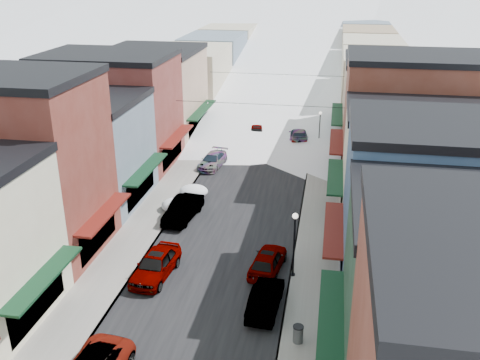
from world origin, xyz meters
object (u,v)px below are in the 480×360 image
at_px(car_dark_hatch, 183,209).
at_px(car_green_sedan, 265,298).
at_px(car_silver_sedan, 156,265).
at_px(trash_can, 298,334).
at_px(streetlamp_near, 294,237).

bearing_deg(car_dark_hatch, car_green_sedan, -46.21).
xyz_separation_m(car_silver_sedan, car_dark_hatch, (-0.54, 8.37, -0.03)).
height_order(car_silver_sedan, car_dark_hatch, car_silver_sedan).
bearing_deg(car_green_sedan, car_dark_hatch, -50.23).
distance_m(trash_can, streetlamp_near, 6.91).
distance_m(car_silver_sedan, car_dark_hatch, 8.39).
distance_m(car_silver_sedan, streetlamp_near, 9.05).
height_order(car_dark_hatch, trash_can, car_dark_hatch).
relative_size(car_dark_hatch, streetlamp_near, 1.13).
xyz_separation_m(car_green_sedan, trash_can, (2.10, -2.75, -0.10)).
bearing_deg(streetlamp_near, car_silver_sedan, -170.83).
height_order(car_dark_hatch, streetlamp_near, streetlamp_near).
bearing_deg(streetlamp_near, car_green_sedan, -109.15).
distance_m(car_dark_hatch, streetlamp_near, 11.76).
height_order(car_dark_hatch, car_green_sedan, car_dark_hatch).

